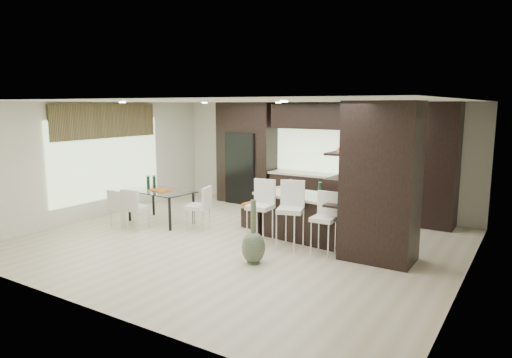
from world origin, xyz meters
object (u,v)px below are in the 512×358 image
Objects in this scene: bench at (273,218)px; chair_near at (137,211)px; stool_left at (260,218)px; dining_table at (161,207)px; stool_mid at (290,222)px; chair_end at (198,210)px; floor_vase at (253,232)px; chair_far at (122,209)px; stool_right at (324,230)px; kitchen_island at (309,217)px.

bench is 2.90m from chair_near.
dining_table is (-2.73, 0.18, -0.13)m from stool_left.
stool_mid is 2.32m from chair_end.
stool_mid is 0.74× the size of bench.
floor_vase is at bearing -14.53° from dining_table.
chair_far is (-0.48, -0.71, 0.02)m from dining_table.
floor_vase is at bearing -68.66° from stool_left.
stool_right is at bearing -3.72° from stool_left.
stool_left is 2.79m from chair_near.
dining_table is at bearing 160.00° from floor_vase.
floor_vase is at bearing -129.32° from stool_right.
stool_left is 1.20× the size of chair_near.
stool_mid is at bearing -83.25° from kitchen_island.
stool_left is 2.74m from dining_table.
stool_left reaches higher than bench.
floor_vase is 1.31× the size of chair_near.
bench is at bearing 23.30° from dining_table.
stool_left is at bearing -179.58° from stool_right.
bench is 1.61m from chair_end.
stool_left is at bearing 1.81° from dining_table.
bench is 1.80× the size of chair_far.
stool_left is 3.25m from chair_far.
bench is at bearing 174.84° from kitchen_island.
kitchen_island is 2.14× the size of stool_left.
chair_far reaches higher than dining_table.
kitchen_island reaches higher than chair_end.
chair_near is at bearing 108.11° from chair_end.
kitchen_island is 1.95× the size of floor_vase.
floor_vase is at bearing -14.60° from chair_near.
chair_end is (-2.31, -0.60, -0.01)m from kitchen_island.
stool_left is 1.16× the size of chair_end.
chair_end is (1.07, 0.73, 0.01)m from chair_near.
stool_left reaches higher than stool_right.
chair_near is at bearing -173.04° from stool_left.
bench is at bearing 100.83° from stool_left.
floor_vase reaches higher than stool_right.
chair_far is (-4.51, -0.56, -0.07)m from stool_right.
bench is 3.31m from chair_far.
bench is (-0.27, 0.97, -0.23)m from stool_left.
floor_vase is 1.27× the size of chair_end.
dining_table is (-3.38, -0.60, -0.08)m from kitchen_island.
stool_left is at bearing -112.23° from chair_end.
stool_right is 1.10× the size of chair_near.
chair_near reaches higher than dining_table.
floor_vase is 1.42× the size of chair_far.
stool_left is 1.11m from floor_vase.
stool_left is 1.09× the size of stool_right.
chair_end is (-2.96, 0.16, -0.03)m from stool_right.
stool_left is at bearing -123.28° from kitchen_island.
bench is 0.90× the size of dining_table.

